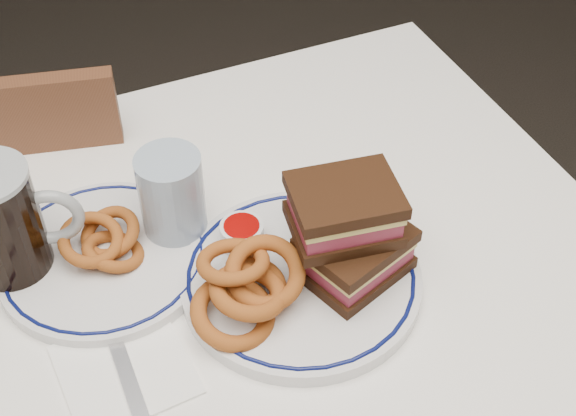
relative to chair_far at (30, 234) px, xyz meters
name	(u,v)px	position (x,y,z in m)	size (l,w,h in m)	color
dining_table	(137,376)	(0.08, -0.48, 0.17)	(1.27, 0.87, 0.75)	white
chair_far	(30,234)	(0.00, 0.00, 0.00)	(0.48, 0.48, 0.87)	#452716
main_plate	(301,279)	(0.29, -0.51, 0.29)	(0.29, 0.29, 0.02)	silver
reuben_sandwich	(350,232)	(0.34, -0.52, 0.36)	(0.15, 0.14, 0.12)	black
onion_rings_main	(246,287)	(0.21, -0.53, 0.33)	(0.15, 0.13, 0.09)	#662F0D
ketchup_ramekin	(242,233)	(0.24, -0.44, 0.32)	(0.05, 0.05, 0.03)	white
beer_mug	(4,224)	(-0.02, -0.35, 0.36)	(0.14, 0.10, 0.16)	black
water_glass	(172,199)	(0.18, -0.37, 0.34)	(0.08, 0.08, 0.13)	#8FA2B8
far_plate	(104,258)	(0.08, -0.38, 0.29)	(0.26, 0.26, 0.02)	silver
onion_rings_far	(105,241)	(0.09, -0.38, 0.31)	(0.10, 0.10, 0.06)	#662F0D
napkin_fork	(124,367)	(0.06, -0.54, 0.28)	(0.14, 0.18, 0.01)	white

